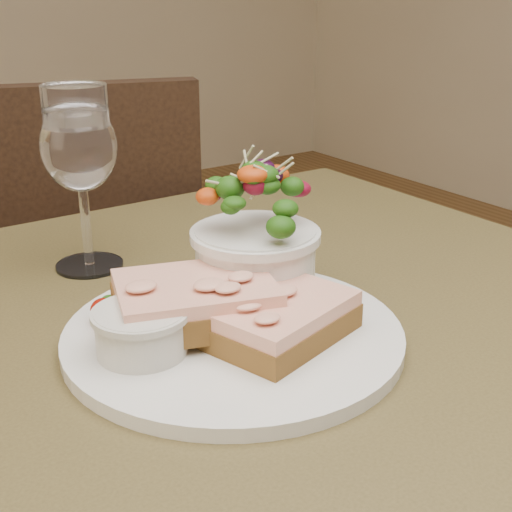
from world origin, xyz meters
TOP-DOWN VIEW (x-y plane):
  - cafe_table at (0.00, 0.00)m, footprint 0.80×0.80m
  - chair_far at (0.05, 0.68)m, footprint 0.53×0.53m
  - dinner_plate at (-0.04, -0.00)m, footprint 0.28×0.28m
  - sandwich_front at (-0.01, -0.03)m, footprint 0.14×0.12m
  - sandwich_back at (-0.06, 0.01)m, footprint 0.15×0.13m
  - ramekin at (-0.12, 0.00)m, footprint 0.07×0.07m
  - salad_bowl at (0.02, 0.05)m, footprint 0.11×0.11m
  - garnish at (-0.11, 0.08)m, footprint 0.05×0.04m
  - wine_glass at (-0.07, 0.22)m, footprint 0.08×0.08m

SIDE VIEW (x-z plane):
  - chair_far at x=0.05m, z-range -0.16..0.74m
  - cafe_table at x=0.00m, z-range 0.27..1.02m
  - dinner_plate at x=-0.04m, z-range 0.75..0.76m
  - garnish at x=-0.11m, z-range 0.76..0.78m
  - sandwich_front at x=-0.01m, z-range 0.76..0.79m
  - ramekin at x=-0.12m, z-range 0.76..0.80m
  - sandwich_back at x=-0.06m, z-range 0.77..0.80m
  - salad_bowl at x=0.02m, z-range 0.76..0.88m
  - wine_glass at x=-0.07m, z-range 0.79..0.96m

